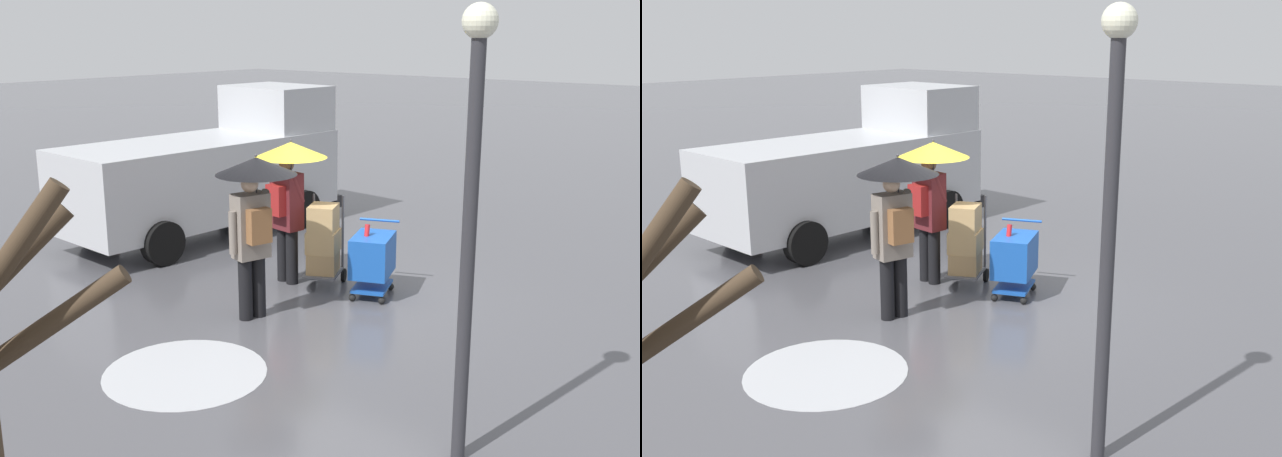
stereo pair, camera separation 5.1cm
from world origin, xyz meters
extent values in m
plane|color=#4C4C51|center=(0.00, 0.00, 0.00)|extent=(90.00, 90.00, 0.00)
cylinder|color=#ADAFB5|center=(-0.04, 2.81, 0.00)|extent=(1.80, 1.80, 0.01)
cube|color=#B7BABF|center=(4.15, -1.26, 1.06)|extent=(2.24, 5.30, 1.40)
cube|color=#B7BABF|center=(4.04, -3.16, 2.18)|extent=(1.91, 1.50, 0.84)
cube|color=black|center=(4.00, -3.88, 1.38)|extent=(1.66, 0.15, 0.63)
cube|color=#232326|center=(4.00, -3.92, 0.32)|extent=(1.97, 0.27, 0.24)
cylinder|color=black|center=(5.04, -2.93, 0.36)|extent=(0.28, 0.73, 0.72)
cylinder|color=black|center=(3.08, -2.82, 0.36)|extent=(0.28, 0.73, 0.72)
cylinder|color=black|center=(5.21, 0.29, 0.36)|extent=(0.28, 0.73, 0.72)
cylinder|color=black|center=(3.26, 0.40, 0.36)|extent=(0.28, 0.73, 0.72)
cube|color=#1951B2|center=(-0.17, -0.53, 0.60)|extent=(0.77, 0.90, 0.56)
cube|color=#1951B2|center=(-0.17, -0.53, 0.14)|extent=(0.69, 0.81, 0.04)
cylinder|color=#1951B2|center=(-0.01, -0.92, 1.00)|extent=(0.55, 0.26, 0.04)
sphere|color=black|center=(-0.48, -0.33, 0.05)|extent=(0.10, 0.10, 0.10)
sphere|color=black|center=(-0.10, -0.17, 0.05)|extent=(0.10, 0.10, 0.10)
sphere|color=black|center=(-0.25, -0.89, 0.05)|extent=(0.10, 0.10, 0.10)
sphere|color=black|center=(0.14, -0.73, 0.05)|extent=(0.10, 0.10, 0.10)
cylinder|color=red|center=(-0.14, -0.41, 0.70)|extent=(0.17, 0.29, 0.69)
cube|color=#515156|center=(0.61, -0.39, 0.22)|extent=(0.69, 0.75, 0.03)
cylinder|color=#515156|center=(0.53, -0.76, 0.77)|extent=(0.04, 0.04, 1.10)
cylinder|color=#515156|center=(0.93, -0.57, 0.77)|extent=(0.04, 0.04, 1.10)
cylinder|color=black|center=(0.51, -0.77, 0.10)|extent=(0.13, 0.20, 0.20)
cylinder|color=black|center=(0.95, -0.56, 0.10)|extent=(0.13, 0.20, 0.20)
cube|color=#A37F51|center=(0.61, -0.39, 0.38)|extent=(0.58, 0.61, 0.30)
cube|color=tan|center=(0.61, -0.39, 0.69)|extent=(0.59, 0.60, 0.31)
cube|color=tan|center=(0.61, -0.39, 1.04)|extent=(0.54, 0.58, 0.38)
cylinder|color=black|center=(0.57, 1.24, 0.41)|extent=(0.18, 0.18, 0.82)
cylinder|color=black|center=(0.52, 1.05, 0.41)|extent=(0.18, 0.18, 0.82)
cube|color=slate|center=(0.54, 1.15, 1.24)|extent=(0.38, 0.50, 0.84)
sphere|color=beige|center=(0.54, 1.15, 1.78)|extent=(0.22, 0.22, 0.22)
cylinder|color=slate|center=(0.61, 1.40, 1.19)|extent=(0.10, 0.10, 0.55)
cylinder|color=slate|center=(0.52, 0.97, 1.46)|extent=(0.32, 0.17, 0.50)
cylinder|color=#333338|center=(0.52, 1.05, 1.62)|extent=(0.02, 0.02, 0.86)
cone|color=black|center=(0.52, 1.05, 2.00)|extent=(1.04, 1.04, 0.22)
sphere|color=#333338|center=(0.52, 1.05, 2.13)|extent=(0.04, 0.04, 0.04)
cube|color=brown|center=(0.35, 1.20, 1.28)|extent=(0.23, 0.33, 0.44)
cylinder|color=black|center=(1.25, -0.24, 0.41)|extent=(0.18, 0.18, 0.82)
cylinder|color=black|center=(1.05, -0.21, 0.41)|extent=(0.18, 0.18, 0.82)
cube|color=#5B1E23|center=(1.15, -0.23, 1.24)|extent=(0.47, 0.33, 0.84)
sphere|color=#8C6647|center=(1.15, -0.23, 1.78)|extent=(0.22, 0.22, 0.22)
cylinder|color=#5B1E23|center=(1.41, -0.26, 1.19)|extent=(0.10, 0.10, 0.55)
cylinder|color=#5B1E23|center=(0.97, -0.22, 1.46)|extent=(0.14, 0.31, 0.50)
cylinder|color=#333338|center=(1.05, -0.21, 1.62)|extent=(0.02, 0.02, 0.86)
cone|color=yellow|center=(1.05, -0.21, 2.00)|extent=(1.04, 1.04, 0.22)
sphere|color=#333338|center=(1.05, -0.21, 2.13)|extent=(0.04, 0.04, 0.04)
cube|color=maroon|center=(1.18, -0.03, 1.28)|extent=(0.32, 0.20, 0.44)
cylinder|color=#2D2D33|center=(-3.21, 2.41, 1.80)|extent=(0.12, 0.12, 3.60)
sphere|color=#EAEACC|center=(-3.21, 2.41, 3.72)|extent=(0.28, 0.28, 0.28)
camera|label=1|loc=(-6.05, 7.77, 3.66)|focal=42.54mm
camera|label=2|loc=(-6.09, 7.74, 3.66)|focal=42.54mm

